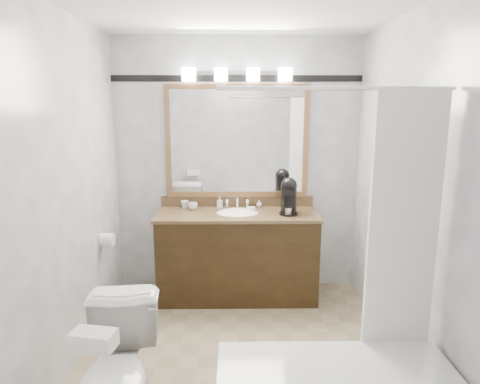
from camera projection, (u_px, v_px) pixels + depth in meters
The scene contains 14 objects.
room at pixel (238, 194), 2.98m from camera, with size 2.42×2.62×2.52m.
vanity at pixel (237, 253), 4.14m from camera, with size 1.53×0.58×0.97m.
mirror at pixel (237, 142), 4.18m from camera, with size 1.40×0.04×1.10m.
vanity_light_bar at pixel (237, 74), 4.00m from camera, with size 1.02×0.14×0.12m.
accent_stripe at pixel (237, 78), 4.07m from camera, with size 2.40×0.01×0.06m, color black.
tp_roll at pixel (107, 240), 3.73m from camera, with size 0.12×0.12×0.11m, color white.
toilet at pixel (118, 377), 2.37m from camera, with size 0.43×0.75×0.76m, color white.
tissue_box at pixel (94, 340), 1.97m from camera, with size 0.20×0.11×0.08m, color white.
coffee_maker at pixel (289, 195), 4.00m from camera, with size 0.18×0.22×0.34m.
cup_left at pixel (193, 206), 4.16m from camera, with size 0.09×0.09×0.07m, color white.
cup_right at pixel (185, 204), 4.23m from camera, with size 0.08×0.08×0.07m, color white.
soap_bottle_a at pixel (220, 202), 4.23m from camera, with size 0.05×0.05×0.11m, color white.
soap_bottle_b at pixel (259, 204), 4.27m from camera, with size 0.06×0.06×0.07m, color white.
soap_bar at pixel (251, 208), 4.17m from camera, with size 0.08×0.05×0.03m, color beige.
Camera 1 is at (-0.02, -2.91, 1.87)m, focal length 32.00 mm.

